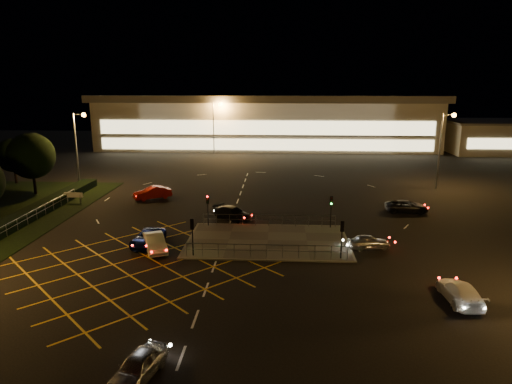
{
  "coord_description": "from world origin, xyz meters",
  "views": [
    {
      "loc": [
        2.99,
        -40.74,
        13.96
      ],
      "look_at": [
        0.39,
        8.5,
        2.0
      ],
      "focal_mm": 32.0,
      "sensor_mm": 36.0,
      "label": 1
    }
  ],
  "objects_px": {
    "signal_nw": "(208,203)",
    "car_east_grey": "(407,206)",
    "signal_sw": "(192,229)",
    "car_far_dkgrey": "(233,213)",
    "car_queue_white": "(155,243)",
    "signal_se": "(342,232)",
    "car_near_silver": "(138,366)",
    "car_circ_red": "(152,193)",
    "car_right_silver": "(369,242)",
    "car_left_blue": "(148,238)",
    "signal_ne": "(331,205)",
    "car_approach_white": "(460,292)"
  },
  "relations": [
    {
      "from": "signal_nw",
      "to": "car_east_grey",
      "type": "xyz_separation_m",
      "value": [
        20.98,
        6.26,
        -1.72
      ]
    },
    {
      "from": "signal_sw",
      "to": "car_far_dkgrey",
      "type": "bearing_deg",
      "value": -101.59
    },
    {
      "from": "car_queue_white",
      "to": "signal_se",
      "type": "bearing_deg",
      "value": -28.85
    },
    {
      "from": "car_near_silver",
      "to": "car_circ_red",
      "type": "distance_m",
      "value": 35.44
    },
    {
      "from": "signal_nw",
      "to": "car_queue_white",
      "type": "xyz_separation_m",
      "value": [
        -3.5,
        -6.77,
        -1.65
      ]
    },
    {
      "from": "signal_sw",
      "to": "signal_se",
      "type": "height_order",
      "value": "same"
    },
    {
      "from": "car_near_silver",
      "to": "car_right_silver",
      "type": "xyz_separation_m",
      "value": [
        14.4,
        18.4,
        -0.03
      ]
    },
    {
      "from": "signal_nw",
      "to": "car_east_grey",
      "type": "distance_m",
      "value": 21.97
    },
    {
      "from": "car_near_silver",
      "to": "car_far_dkgrey",
      "type": "height_order",
      "value": "car_far_dkgrey"
    },
    {
      "from": "signal_se",
      "to": "car_circ_red",
      "type": "bearing_deg",
      "value": -42.12
    },
    {
      "from": "signal_se",
      "to": "car_left_blue",
      "type": "relative_size",
      "value": 0.68
    },
    {
      "from": "car_far_dkgrey",
      "to": "car_east_grey",
      "type": "height_order",
      "value": "car_far_dkgrey"
    },
    {
      "from": "car_left_blue",
      "to": "car_circ_red",
      "type": "bearing_deg",
      "value": 107.57
    },
    {
      "from": "car_far_dkgrey",
      "to": "car_circ_red",
      "type": "bearing_deg",
      "value": 89.76
    },
    {
      "from": "signal_se",
      "to": "car_right_silver",
      "type": "bearing_deg",
      "value": -135.76
    },
    {
      "from": "signal_ne",
      "to": "car_east_grey",
      "type": "xyz_separation_m",
      "value": [
        8.98,
        6.26,
        -1.72
      ]
    },
    {
      "from": "signal_ne",
      "to": "car_circ_red",
      "type": "height_order",
      "value": "signal_ne"
    },
    {
      "from": "signal_nw",
      "to": "car_left_blue",
      "type": "bearing_deg",
      "value": -129.49
    },
    {
      "from": "car_east_grey",
      "to": "car_approach_white",
      "type": "height_order",
      "value": "car_approach_white"
    },
    {
      "from": "signal_ne",
      "to": "car_queue_white",
      "type": "bearing_deg",
      "value": -156.4
    },
    {
      "from": "signal_nw",
      "to": "car_approach_white",
      "type": "relative_size",
      "value": 0.69
    },
    {
      "from": "signal_sw",
      "to": "signal_se",
      "type": "xyz_separation_m",
      "value": [
        12.0,
        0.0,
        0.0
      ]
    },
    {
      "from": "car_east_grey",
      "to": "car_queue_white",
      "type": "bearing_deg",
      "value": 118.81
    },
    {
      "from": "signal_se",
      "to": "car_queue_white",
      "type": "height_order",
      "value": "signal_se"
    },
    {
      "from": "car_queue_white",
      "to": "car_far_dkgrey",
      "type": "distance_m",
      "value": 10.97
    },
    {
      "from": "car_left_blue",
      "to": "car_approach_white",
      "type": "xyz_separation_m",
      "value": [
        23.29,
        -9.41,
        0.02
      ]
    },
    {
      "from": "car_near_silver",
      "to": "car_approach_white",
      "type": "distance_m",
      "value": 20.54
    },
    {
      "from": "signal_sw",
      "to": "car_east_grey",
      "type": "distance_m",
      "value": 25.42
    },
    {
      "from": "signal_ne",
      "to": "car_left_blue",
      "type": "relative_size",
      "value": 0.68
    },
    {
      "from": "signal_sw",
      "to": "signal_nw",
      "type": "xyz_separation_m",
      "value": [
        0.0,
        7.99,
        0.0
      ]
    },
    {
      "from": "signal_nw",
      "to": "car_circ_red",
      "type": "xyz_separation_m",
      "value": [
        -8.51,
        10.56,
        -1.62
      ]
    },
    {
      "from": "car_near_silver",
      "to": "car_approach_white",
      "type": "xyz_separation_m",
      "value": [
        18.51,
        8.92,
        0.02
      ]
    },
    {
      "from": "car_near_silver",
      "to": "car_right_silver",
      "type": "height_order",
      "value": "car_near_silver"
    },
    {
      "from": "car_circ_red",
      "to": "car_east_grey",
      "type": "height_order",
      "value": "car_circ_red"
    },
    {
      "from": "car_right_silver",
      "to": "signal_ne",
      "type": "bearing_deg",
      "value": 16.17
    },
    {
      "from": "signal_nw",
      "to": "car_approach_white",
      "type": "xyz_separation_m",
      "value": [
        18.81,
        -14.85,
        -1.7
      ]
    },
    {
      "from": "signal_se",
      "to": "car_far_dkgrey",
      "type": "xyz_separation_m",
      "value": [
        -9.82,
        10.61,
        -1.72
      ]
    },
    {
      "from": "signal_se",
      "to": "signal_nw",
      "type": "height_order",
      "value": "same"
    },
    {
      "from": "car_queue_white",
      "to": "car_left_blue",
      "type": "height_order",
      "value": "car_queue_white"
    },
    {
      "from": "car_circ_red",
      "to": "car_approach_white",
      "type": "height_order",
      "value": "car_circ_red"
    },
    {
      "from": "signal_nw",
      "to": "car_right_silver",
      "type": "height_order",
      "value": "signal_nw"
    },
    {
      "from": "car_far_dkgrey",
      "to": "car_right_silver",
      "type": "distance_m",
      "value": 14.85
    },
    {
      "from": "car_left_blue",
      "to": "car_east_grey",
      "type": "xyz_separation_m",
      "value": [
        25.46,
        11.7,
        -0.0
      ]
    },
    {
      "from": "signal_nw",
      "to": "signal_sw",
      "type": "bearing_deg",
      "value": -90.0
    },
    {
      "from": "signal_ne",
      "to": "car_approach_white",
      "type": "distance_m",
      "value": 16.42
    },
    {
      "from": "signal_ne",
      "to": "car_near_silver",
      "type": "xyz_separation_m",
      "value": [
        -11.7,
        -23.76,
        -1.72
      ]
    },
    {
      "from": "signal_sw",
      "to": "car_east_grey",
      "type": "height_order",
      "value": "signal_sw"
    },
    {
      "from": "signal_se",
      "to": "car_east_grey",
      "type": "distance_m",
      "value": 16.93
    },
    {
      "from": "car_right_silver",
      "to": "signal_se",
      "type": "bearing_deg",
      "value": 123.69
    },
    {
      "from": "car_queue_white",
      "to": "car_approach_white",
      "type": "distance_m",
      "value": 23.73
    }
  ]
}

